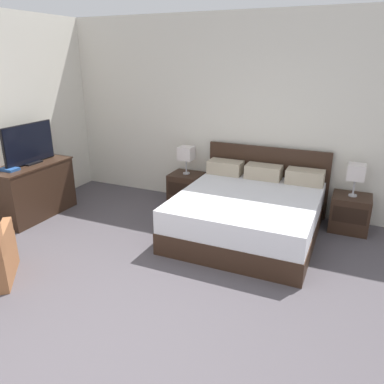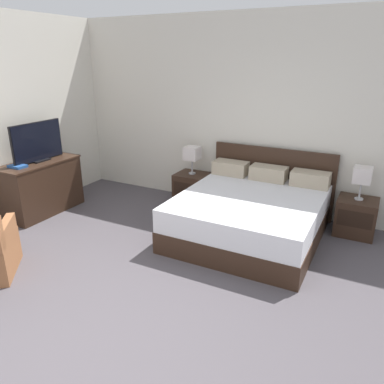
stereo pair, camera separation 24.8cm
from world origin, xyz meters
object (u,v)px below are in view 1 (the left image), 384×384
Objects in this scene: book_red_cover at (9,169)px; tv at (29,145)px; bed at (249,212)px; nightstand_left at (186,188)px; table_lamp_left at (186,154)px; table_lamp_right at (356,173)px; nightstand_right at (350,213)px; dresser at (33,189)px.

tv is at bearing 89.66° from book_red_cover.
nightstand_left is (-1.24, 0.68, -0.06)m from bed.
table_lamp_left reaches higher than book_red_cover.
book_red_cover is (-0.00, -0.39, -0.26)m from tv.
tv is (-1.86, -1.34, 0.25)m from table_lamp_left.
book_red_cover is (-3.10, -1.05, 0.50)m from bed.
tv is at bearing -144.12° from table_lamp_left.
tv reaches higher than bed.
table_lamp_left and table_lamp_right have the same top height.
bed reaches higher than nightstand_right.
bed is at bearing -151.02° from table_lamp_right.
table_lamp_right is 4.54m from tv.
table_lamp_left is at bearing 151.02° from bed.
dresser is 0.67m from tv.
bed reaches higher than table_lamp_left.
dresser is (-4.33, -1.39, -0.41)m from table_lamp_right.
nightstand_left is at bearing 151.07° from bed.
nightstand_right is at bearing 0.00° from nightstand_left.
table_lamp_left is 0.37× the size of dresser.
bed is 1.50m from table_lamp_right.
table_lamp_left is at bearing 180.00° from table_lamp_right.
bed is 8.15× the size of book_red_cover.
tv reaches higher than dresser.
table_lamp_right reaches higher than nightstand_right.
tv is (-3.10, -0.66, 0.77)m from bed.
nightstand_left is at bearing -179.97° from table_lamp_right.
book_red_cover is at bearing -137.04° from nightstand_left.
book_red_cover is (-4.33, -1.74, -0.01)m from table_lamp_right.
table_lamp_left is 2.55m from book_red_cover.
table_lamp_left is at bearing 36.69° from dresser.
dresser is at bearing 90.05° from book_red_cover.
table_lamp_right is 0.37× the size of dresser.
dresser is at bearing -162.26° from nightstand_right.
table_lamp_right is (2.47, 0.00, 0.58)m from nightstand_left.
dresser reaches higher than nightstand_left.
nightstand_left is 2.44m from tv.
table_lamp_right is (0.00, 0.00, 0.58)m from nightstand_right.
table_lamp_right is at bearing 90.00° from nightstand_right.
tv reaches higher than table_lamp_left.
nightstand_right is at bearing 17.74° from dresser.
nightstand_right is (1.24, 0.68, -0.06)m from bed.
table_lamp_left reaches higher than nightstand_right.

